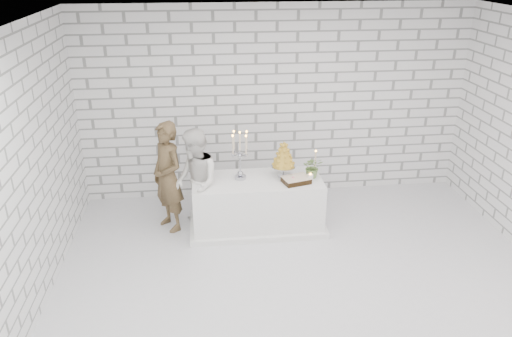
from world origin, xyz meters
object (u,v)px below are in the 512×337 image
Objects in this scene: cake_table at (257,203)px; bride at (196,183)px; croquembouche at (283,159)px; candelabra at (240,155)px; groom at (168,177)px.

cake_table is 0.93m from bride.
croquembouche reaches higher than cake_table.
bride is (-0.85, -0.02, 0.38)m from cake_table.
croquembouche is (0.60, -0.00, -0.08)m from candelabra.
groom is at bearing 175.75° from candelabra.
groom is 0.41m from bride.
cake_table is at bearing -171.80° from croquembouche.
groom is 2.27× the size of candelabra.
bride reaches higher than cake_table.
cake_table is 1.13× the size of groom.
bride reaches higher than candelabra.
croquembouche is (1.60, -0.07, 0.22)m from groom.
bride is 0.71m from candelabra.
candelabra is (1.00, -0.07, 0.31)m from groom.
candelabra reaches higher than cake_table.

